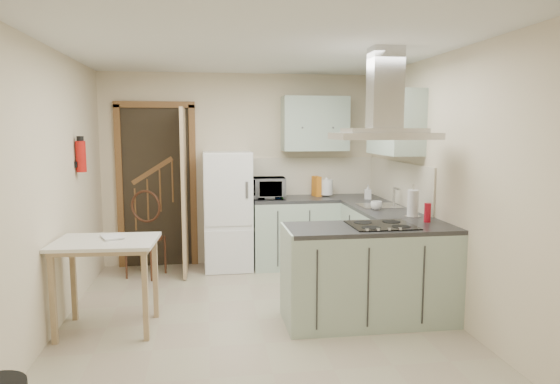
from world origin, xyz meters
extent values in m
plane|color=tan|center=(0.00, 0.00, 0.00)|extent=(4.20, 4.20, 0.00)
plane|color=silver|center=(0.00, 0.00, 2.50)|extent=(4.20, 4.20, 0.00)
plane|color=beige|center=(0.00, 2.10, 1.25)|extent=(3.60, 0.00, 3.60)
plane|color=beige|center=(-1.80, 0.00, 1.25)|extent=(0.00, 4.20, 4.20)
plane|color=beige|center=(1.80, 0.00, 1.25)|extent=(0.00, 4.20, 4.20)
cube|color=brown|center=(-1.10, 2.07, 1.05)|extent=(1.10, 0.12, 2.10)
cube|color=white|center=(-0.20, 1.80, 0.75)|extent=(0.60, 0.60, 1.50)
cube|color=#9EB2A0|center=(0.66, 1.80, 0.45)|extent=(1.08, 0.60, 0.90)
cube|color=#9EB2A0|center=(1.50, 1.12, 0.45)|extent=(0.60, 1.95, 0.90)
cube|color=beige|center=(0.96, 2.09, 1.15)|extent=(1.68, 0.02, 0.50)
cube|color=#9EB2A0|center=(0.95, 1.93, 1.85)|extent=(0.85, 0.35, 0.70)
cube|color=#9EB2A0|center=(1.62, 0.85, 1.85)|extent=(0.35, 0.90, 0.70)
cube|color=#9EB2A0|center=(1.02, -0.18, 0.45)|extent=(1.55, 0.65, 0.90)
cube|color=black|center=(1.12, -0.18, 0.91)|extent=(0.58, 0.50, 0.01)
cube|color=silver|center=(1.12, -0.18, 1.72)|extent=(0.90, 0.55, 0.10)
cube|color=silver|center=(1.50, 0.95, 0.91)|extent=(0.45, 0.40, 0.01)
cylinder|color=#B2140F|center=(-1.74, 0.90, 1.50)|extent=(0.10, 0.10, 0.32)
cube|color=tan|center=(-1.34, -0.05, 0.41)|extent=(0.91, 0.70, 0.82)
cube|color=#472E17|center=(-1.21, 1.59, 0.47)|extent=(0.55, 0.55, 0.94)
imported|color=black|center=(0.28, 1.76, 1.04)|extent=(0.50, 0.35, 0.27)
cylinder|color=white|center=(1.10, 1.88, 1.02)|extent=(0.21, 0.21, 0.24)
cube|color=orange|center=(0.97, 1.91, 1.03)|extent=(0.10, 0.18, 0.26)
imported|color=silver|center=(1.56, 1.53, 0.99)|extent=(0.10, 0.10, 0.18)
cylinder|color=silver|center=(1.60, 0.22, 1.04)|extent=(0.13, 0.13, 0.28)
imported|color=silver|center=(1.38, 0.68, 0.95)|extent=(0.16, 0.16, 0.10)
cylinder|color=#B10F1F|center=(1.62, -0.06, 0.99)|extent=(0.07, 0.07, 0.18)
imported|color=maroon|center=(-1.38, 0.00, 0.87)|extent=(0.25, 0.28, 0.10)
camera|label=1|loc=(-0.45, -4.50, 1.78)|focal=32.00mm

